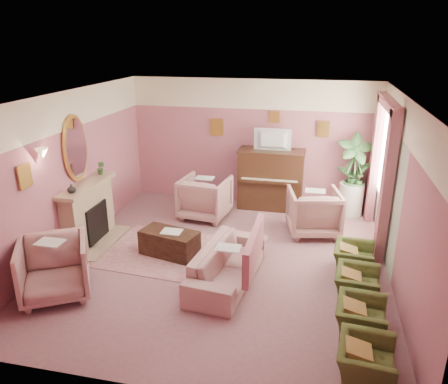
% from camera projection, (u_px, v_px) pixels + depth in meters
% --- Properties ---
extents(floor, '(5.50, 6.00, 0.01)m').
position_uv_depth(floor, '(222.00, 261.00, 7.55)').
color(floor, '#885B62').
rests_on(floor, ground).
extents(ceiling, '(5.50, 6.00, 0.01)m').
position_uv_depth(ceiling, '(222.00, 97.00, 6.60)').
color(ceiling, white).
rests_on(ceiling, wall_back).
extents(wall_back, '(5.50, 0.02, 2.80)m').
position_uv_depth(wall_back, '(252.00, 142.00, 9.83)').
color(wall_back, '#875067').
rests_on(wall_back, floor).
extents(wall_front, '(5.50, 0.02, 2.80)m').
position_uv_depth(wall_front, '(155.00, 279.00, 4.32)').
color(wall_front, '#875067').
rests_on(wall_front, floor).
extents(wall_left, '(0.02, 6.00, 2.80)m').
position_uv_depth(wall_left, '(69.00, 173.00, 7.64)').
color(wall_left, '#875067').
rests_on(wall_left, floor).
extents(wall_right, '(0.02, 6.00, 2.80)m').
position_uv_depth(wall_right, '(402.00, 197.00, 6.51)').
color(wall_right, '#875067').
rests_on(wall_right, floor).
extents(picture_rail_band, '(5.50, 0.01, 0.65)m').
position_uv_depth(picture_rail_band, '(253.00, 94.00, 9.46)').
color(picture_rail_band, white).
rests_on(picture_rail_band, wall_back).
extents(stripe_panel, '(0.01, 3.00, 2.15)m').
position_uv_depth(stripe_panel, '(387.00, 189.00, 7.82)').
color(stripe_panel, beige).
rests_on(stripe_panel, wall_right).
extents(fireplace_surround, '(0.30, 1.40, 1.10)m').
position_uv_depth(fireplace_surround, '(88.00, 214.00, 8.08)').
color(fireplace_surround, tan).
rests_on(fireplace_surround, floor).
extents(fireplace_inset, '(0.18, 0.72, 0.68)m').
position_uv_depth(fireplace_inset, '(94.00, 222.00, 8.11)').
color(fireplace_inset, black).
rests_on(fireplace_inset, floor).
extents(fire_ember, '(0.06, 0.54, 0.10)m').
position_uv_depth(fire_ember, '(97.00, 231.00, 8.16)').
color(fire_ember, orange).
rests_on(fire_ember, floor).
extents(mantel_shelf, '(0.40, 1.55, 0.07)m').
position_uv_depth(mantel_shelf, '(87.00, 185.00, 7.88)').
color(mantel_shelf, tan).
rests_on(mantel_shelf, fireplace_surround).
extents(hearth, '(0.55, 1.50, 0.02)m').
position_uv_depth(hearth, '(101.00, 242.00, 8.22)').
color(hearth, tan).
rests_on(hearth, floor).
extents(mirror_frame, '(0.04, 0.72, 1.20)m').
position_uv_depth(mirror_frame, '(75.00, 148.00, 7.68)').
color(mirror_frame, gold).
rests_on(mirror_frame, wall_left).
extents(mirror_glass, '(0.01, 0.60, 1.06)m').
position_uv_depth(mirror_glass, '(77.00, 148.00, 7.67)').
color(mirror_glass, white).
rests_on(mirror_glass, wall_left).
extents(sconce_shade, '(0.20, 0.20, 0.16)m').
position_uv_depth(sconce_shade, '(42.00, 153.00, 6.63)').
color(sconce_shade, '#FFC5A1').
rests_on(sconce_shade, wall_left).
extents(piano, '(1.40, 0.60, 1.30)m').
position_uv_depth(piano, '(271.00, 180.00, 9.69)').
color(piano, '#351E12').
rests_on(piano, floor).
extents(piano_keyshelf, '(1.30, 0.12, 0.06)m').
position_uv_depth(piano_keyshelf, '(269.00, 182.00, 9.34)').
color(piano_keyshelf, '#351E12').
rests_on(piano_keyshelf, piano).
extents(piano_keys, '(1.20, 0.08, 0.02)m').
position_uv_depth(piano_keys, '(269.00, 180.00, 9.33)').
color(piano_keys, beige).
rests_on(piano_keys, piano).
extents(piano_top, '(1.45, 0.65, 0.04)m').
position_uv_depth(piano_top, '(272.00, 151.00, 9.46)').
color(piano_top, '#351E12').
rests_on(piano_top, piano).
extents(television, '(0.80, 0.12, 0.48)m').
position_uv_depth(television, '(272.00, 138.00, 9.32)').
color(television, black).
rests_on(television, piano).
extents(print_back_left, '(0.30, 0.03, 0.38)m').
position_uv_depth(print_back_left, '(217.00, 127.00, 9.85)').
color(print_back_left, gold).
rests_on(print_back_left, wall_back).
extents(print_back_right, '(0.26, 0.03, 0.34)m').
position_uv_depth(print_back_right, '(323.00, 129.00, 9.35)').
color(print_back_right, gold).
rests_on(print_back_right, wall_back).
extents(print_back_mid, '(0.22, 0.03, 0.26)m').
position_uv_depth(print_back_mid, '(275.00, 117.00, 9.49)').
color(print_back_mid, gold).
rests_on(print_back_mid, wall_back).
extents(print_left_wall, '(0.03, 0.28, 0.36)m').
position_uv_depth(print_left_wall, '(25.00, 176.00, 6.42)').
color(print_left_wall, gold).
rests_on(print_left_wall, wall_left).
extents(window_blind, '(0.03, 1.40, 1.80)m').
position_uv_depth(window_blind, '(387.00, 152.00, 7.84)').
color(window_blind, beige).
rests_on(window_blind, wall_right).
extents(curtain_left, '(0.16, 0.34, 2.60)m').
position_uv_depth(curtain_left, '(386.00, 189.00, 7.15)').
color(curtain_left, '#A65965').
rests_on(curtain_left, floor).
extents(curtain_right, '(0.16, 0.34, 2.60)m').
position_uv_depth(curtain_right, '(375.00, 160.00, 8.84)').
color(curtain_right, '#A65965').
rests_on(curtain_right, floor).
extents(pelmet, '(0.16, 2.20, 0.16)m').
position_uv_depth(pelmet, '(389.00, 103.00, 7.57)').
color(pelmet, '#A65965').
rests_on(pelmet, wall_right).
extents(mantel_plant, '(0.16, 0.16, 0.28)m').
position_uv_depth(mantel_plant, '(101.00, 168.00, 8.32)').
color(mantel_plant, '#366634').
rests_on(mantel_plant, mantel_shelf).
extents(mantel_vase, '(0.16, 0.16, 0.16)m').
position_uv_depth(mantel_vase, '(71.00, 189.00, 7.38)').
color(mantel_vase, white).
rests_on(mantel_vase, mantel_shelf).
extents(area_rug, '(2.63, 1.99, 0.01)m').
position_uv_depth(area_rug, '(176.00, 253.00, 7.80)').
color(area_rug, '#AC7073').
rests_on(area_rug, floor).
extents(coffee_table, '(1.09, 0.72, 0.45)m').
position_uv_depth(coffee_table, '(170.00, 243.00, 7.68)').
color(coffee_table, black).
rests_on(coffee_table, floor).
extents(table_paper, '(0.35, 0.28, 0.01)m').
position_uv_depth(table_paper, '(172.00, 231.00, 7.60)').
color(table_paper, beige).
rests_on(table_paper, coffee_table).
extents(sofa, '(0.66, 1.99, 0.81)m').
position_uv_depth(sofa, '(228.00, 257.00, 6.82)').
color(sofa, tan).
rests_on(sofa, floor).
extents(sofa_throw, '(0.10, 1.51, 0.55)m').
position_uv_depth(sofa_throw, '(254.00, 249.00, 6.67)').
color(sofa_throw, '#A65965').
rests_on(sofa_throw, sofa).
extents(floral_armchair_left, '(0.95, 0.95, 0.99)m').
position_uv_depth(floral_armchair_left, '(205.00, 195.00, 9.20)').
color(floral_armchair_left, tan).
rests_on(floral_armchair_left, floor).
extents(floral_armchair_right, '(0.95, 0.95, 0.99)m').
position_uv_depth(floral_armchair_right, '(314.00, 210.00, 8.45)').
color(floral_armchair_right, tan).
rests_on(floral_armchair_right, floor).
extents(floral_armchair_front, '(0.95, 0.95, 0.99)m').
position_uv_depth(floral_armchair_front, '(53.00, 266.00, 6.38)').
color(floral_armchair_front, tan).
rests_on(floral_armchair_front, floor).
extents(olive_chair_a, '(0.50, 0.72, 0.62)m').
position_uv_depth(olive_chair_a, '(366.00, 357.00, 4.84)').
color(olive_chair_a, '#475724').
rests_on(olive_chair_a, floor).
extents(olive_chair_b, '(0.50, 0.72, 0.62)m').
position_uv_depth(olive_chair_b, '(361.00, 313.00, 5.60)').
color(olive_chair_b, '#475724').
rests_on(olive_chair_b, floor).
extents(olive_chair_c, '(0.50, 0.72, 0.62)m').
position_uv_depth(olive_chair_c, '(357.00, 280.00, 6.35)').
color(olive_chair_c, '#475724').
rests_on(olive_chair_c, floor).
extents(olive_chair_d, '(0.50, 0.72, 0.62)m').
position_uv_depth(olive_chair_d, '(354.00, 255.00, 7.10)').
color(olive_chair_d, '#475724').
rests_on(olive_chair_d, floor).
extents(side_table, '(0.52, 0.52, 0.70)m').
position_uv_depth(side_table, '(351.00, 199.00, 9.40)').
color(side_table, silver).
rests_on(side_table, floor).
extents(side_plant_big, '(0.30, 0.30, 0.34)m').
position_uv_depth(side_plant_big, '(353.00, 176.00, 9.22)').
color(side_plant_big, '#366634').
rests_on(side_plant_big, side_table).
extents(side_plant_small, '(0.16, 0.16, 0.28)m').
position_uv_depth(side_plant_small, '(359.00, 179.00, 9.11)').
color(side_plant_small, '#366634').
rests_on(side_plant_small, side_table).
extents(palm_pot, '(0.34, 0.34, 0.34)m').
position_uv_depth(palm_pot, '(350.00, 207.00, 9.44)').
color(palm_pot, brown).
rests_on(palm_pot, floor).
extents(palm_plant, '(0.76, 0.76, 1.44)m').
position_uv_depth(palm_plant, '(354.00, 168.00, 9.14)').
color(palm_plant, '#366634').
rests_on(palm_plant, palm_pot).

